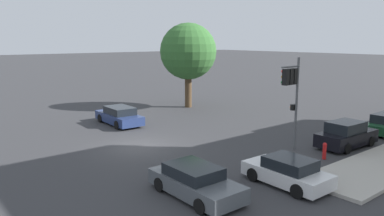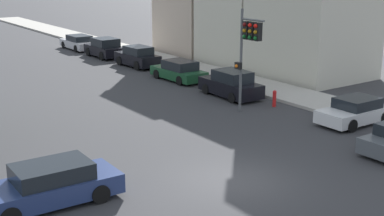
{
  "view_description": "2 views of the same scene",
  "coord_description": "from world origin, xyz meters",
  "px_view_note": "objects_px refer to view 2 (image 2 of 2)",
  "views": [
    {
      "loc": [
        19.1,
        -11.23,
        6.4
      ],
      "look_at": [
        0.82,
        3.5,
        2.07
      ],
      "focal_mm": 35.0,
      "sensor_mm": 36.0,
      "label": 1
    },
    {
      "loc": [
        -11.62,
        -13.84,
        7.66
      ],
      "look_at": [
        1.15,
        4.04,
        1.64
      ],
      "focal_mm": 50.0,
      "sensor_mm": 36.0,
      "label": 2
    }
  ],
  "objects_px": {
    "parked_car_3": "(105,48)",
    "fire_hydrant": "(274,98)",
    "parked_car_4": "(79,43)",
    "crossing_car_1": "(49,185)",
    "crossing_car_2": "(355,111)",
    "parked_car_2": "(138,57)",
    "traffic_signal": "(248,40)",
    "parked_car_1": "(179,71)",
    "parked_car_0": "(231,85)"
  },
  "relations": [
    {
      "from": "parked_car_3",
      "to": "fire_hydrant",
      "type": "relative_size",
      "value": 4.49
    },
    {
      "from": "parked_car_3",
      "to": "parked_car_4",
      "type": "distance_m",
      "value": 5.05
    },
    {
      "from": "parked_car_3",
      "to": "crossing_car_1",
      "type": "bearing_deg",
      "value": 149.7
    },
    {
      "from": "crossing_car_2",
      "to": "parked_car_2",
      "type": "xyz_separation_m",
      "value": [
        -1.27,
        19.03,
        0.12
      ]
    },
    {
      "from": "traffic_signal",
      "to": "crossing_car_2",
      "type": "relative_size",
      "value": 1.37
    },
    {
      "from": "traffic_signal",
      "to": "fire_hydrant",
      "type": "relative_size",
      "value": 5.86
    },
    {
      "from": "crossing_car_2",
      "to": "parked_car_1",
      "type": "bearing_deg",
      "value": -83.02
    },
    {
      "from": "crossing_car_1",
      "to": "crossing_car_2",
      "type": "distance_m",
      "value": 15.55
    },
    {
      "from": "traffic_signal",
      "to": "parked_car_1",
      "type": "height_order",
      "value": "traffic_signal"
    },
    {
      "from": "parked_car_1",
      "to": "parked_car_4",
      "type": "bearing_deg",
      "value": -1.5
    },
    {
      "from": "crossing_car_1",
      "to": "crossing_car_2",
      "type": "xyz_separation_m",
      "value": [
        15.55,
        0.02,
        -0.04
      ]
    },
    {
      "from": "parked_car_2",
      "to": "parked_car_3",
      "type": "xyz_separation_m",
      "value": [
        -0.1,
        5.21,
        0.01
      ]
    },
    {
      "from": "parked_car_2",
      "to": "parked_car_4",
      "type": "distance_m",
      "value": 10.27
    },
    {
      "from": "parked_car_0",
      "to": "parked_car_1",
      "type": "height_order",
      "value": "parked_car_0"
    },
    {
      "from": "crossing_car_1",
      "to": "parked_car_3",
      "type": "bearing_deg",
      "value": -118.78
    },
    {
      "from": "crossing_car_1",
      "to": "parked_car_4",
      "type": "distance_m",
      "value": 32.53
    },
    {
      "from": "crossing_car_1",
      "to": "parked_car_4",
      "type": "xyz_separation_m",
      "value": [
        14.09,
        29.31,
        -0.03
      ]
    },
    {
      "from": "parked_car_2",
      "to": "fire_hydrant",
      "type": "bearing_deg",
      "value": 179.13
    },
    {
      "from": "parked_car_0",
      "to": "parked_car_4",
      "type": "relative_size",
      "value": 0.95
    },
    {
      "from": "crossing_car_1",
      "to": "fire_hydrant",
      "type": "bearing_deg",
      "value": -160.93
    },
    {
      "from": "crossing_car_1",
      "to": "parked_car_1",
      "type": "height_order",
      "value": "crossing_car_1"
    },
    {
      "from": "crossing_car_1",
      "to": "parked_car_4",
      "type": "relative_size",
      "value": 1.06
    },
    {
      "from": "crossing_car_2",
      "to": "parked_car_2",
      "type": "relative_size",
      "value": 0.95
    },
    {
      "from": "parked_car_2",
      "to": "parked_car_3",
      "type": "bearing_deg",
      "value": -0.84
    },
    {
      "from": "parked_car_1",
      "to": "fire_hydrant",
      "type": "distance_m",
      "value": 8.63
    },
    {
      "from": "crossing_car_2",
      "to": "parked_car_3",
      "type": "bearing_deg",
      "value": -86.08
    },
    {
      "from": "crossing_car_1",
      "to": "parked_car_0",
      "type": "distance_m",
      "value": 16.03
    },
    {
      "from": "traffic_signal",
      "to": "parked_car_3",
      "type": "xyz_separation_m",
      "value": [
        1.84,
        19.88,
        -3.11
      ]
    },
    {
      "from": "traffic_signal",
      "to": "crossing_car_1",
      "type": "height_order",
      "value": "traffic_signal"
    },
    {
      "from": "parked_car_0",
      "to": "parked_car_2",
      "type": "height_order",
      "value": "parked_car_0"
    },
    {
      "from": "parked_car_1",
      "to": "fire_hydrant",
      "type": "height_order",
      "value": "parked_car_1"
    },
    {
      "from": "parked_car_4",
      "to": "fire_hydrant",
      "type": "height_order",
      "value": "parked_car_4"
    },
    {
      "from": "traffic_signal",
      "to": "crossing_car_2",
      "type": "xyz_separation_m",
      "value": [
        3.21,
        -4.36,
        -3.25
      ]
    },
    {
      "from": "traffic_signal",
      "to": "crossing_car_2",
      "type": "distance_m",
      "value": 6.31
    },
    {
      "from": "crossing_car_2",
      "to": "crossing_car_1",
      "type": "bearing_deg",
      "value": 0.76
    },
    {
      "from": "fire_hydrant",
      "to": "parked_car_1",
      "type": "bearing_deg",
      "value": 92.98
    },
    {
      "from": "traffic_signal",
      "to": "parked_car_2",
      "type": "distance_m",
      "value": 15.12
    },
    {
      "from": "parked_car_0",
      "to": "parked_car_2",
      "type": "relative_size",
      "value": 1.02
    },
    {
      "from": "crossing_car_2",
      "to": "parked_car_1",
      "type": "distance_m",
      "value": 13.28
    },
    {
      "from": "parked_car_3",
      "to": "fire_hydrant",
      "type": "distance_m",
      "value": 19.67
    },
    {
      "from": "crossing_car_2",
      "to": "parked_car_4",
      "type": "bearing_deg",
      "value": -86.46
    },
    {
      "from": "traffic_signal",
      "to": "parked_car_0",
      "type": "distance_m",
      "value": 4.88
    },
    {
      "from": "crossing_car_1",
      "to": "parked_car_4",
      "type": "bearing_deg",
      "value": -114.14
    },
    {
      "from": "crossing_car_1",
      "to": "parked_car_1",
      "type": "relative_size",
      "value": 1.1
    },
    {
      "from": "crossing_car_1",
      "to": "parked_car_2",
      "type": "bearing_deg",
      "value": -125.33
    },
    {
      "from": "parked_car_0",
      "to": "parked_car_3",
      "type": "relative_size",
      "value": 1.02
    },
    {
      "from": "crossing_car_2",
      "to": "traffic_signal",
      "type": "bearing_deg",
      "value": -52.96
    },
    {
      "from": "parked_car_4",
      "to": "fire_hydrant",
      "type": "bearing_deg",
      "value": -179.17
    },
    {
      "from": "parked_car_4",
      "to": "fire_hydrant",
      "type": "xyz_separation_m",
      "value": [
        0.45,
        -24.72,
        -0.13
      ]
    },
    {
      "from": "crossing_car_2",
      "to": "parked_car_4",
      "type": "distance_m",
      "value": 29.33
    }
  ]
}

